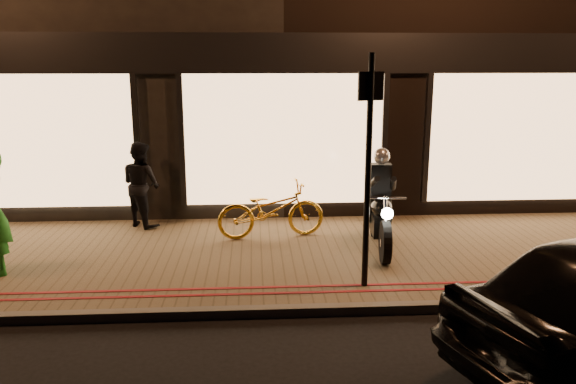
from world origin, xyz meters
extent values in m
plane|color=black|center=(0.00, 0.00, 0.00)|extent=(90.00, 90.00, 0.00)
cube|color=brown|center=(0.00, 2.00, 0.06)|extent=(50.00, 4.00, 0.12)
cube|color=#59544C|center=(0.00, 0.05, 0.06)|extent=(50.00, 0.14, 0.12)
cube|color=maroon|center=(0.00, 0.45, 0.12)|extent=(50.00, 0.06, 0.01)
cube|color=maroon|center=(0.00, 0.65, 0.12)|extent=(50.00, 0.06, 0.01)
cube|color=black|center=(-6.00, 9.00, 4.25)|extent=(12.00, 10.00, 8.50)
cube|color=black|center=(6.00, 9.00, 4.25)|extent=(12.00, 10.00, 8.50)
cube|color=black|center=(0.00, 3.95, 3.15)|extent=(48.00, 0.12, 0.70)
cube|color=#FFC07F|center=(-4.50, 3.94, 1.61)|extent=(3.60, 0.06, 2.38)
cube|color=#FFC07F|center=(0.00, 3.94, 1.61)|extent=(3.60, 0.06, 2.38)
cube|color=#FFC07F|center=(4.50, 3.94, 1.61)|extent=(3.60, 0.06, 2.38)
cylinder|color=black|center=(1.34, 1.45, 0.44)|extent=(0.19, 0.65, 0.64)
cylinder|color=black|center=(1.47, 2.74, 0.44)|extent=(0.19, 0.65, 0.64)
cylinder|color=silver|center=(1.34, 1.45, 0.44)|extent=(0.15, 0.15, 0.14)
cylinder|color=silver|center=(1.47, 2.74, 0.44)|extent=(0.15, 0.15, 0.14)
cube|color=black|center=(1.41, 2.15, 0.52)|extent=(0.33, 0.72, 0.30)
ellipsoid|color=black|center=(1.40, 2.02, 0.82)|extent=(0.37, 0.53, 0.29)
cube|color=black|center=(1.44, 2.45, 0.82)|extent=(0.28, 0.57, 0.09)
cylinder|color=silver|center=(1.35, 1.60, 1.07)|extent=(0.60, 0.09, 0.03)
cylinder|color=silver|center=(1.34, 1.50, 0.74)|extent=(0.08, 0.33, 0.71)
sphere|color=white|center=(1.33, 1.36, 0.90)|extent=(0.19, 0.19, 0.17)
cylinder|color=silver|center=(1.58, 2.58, 0.40)|extent=(0.13, 0.55, 0.07)
cube|color=black|center=(1.43, 2.32, 1.17)|extent=(0.36, 0.25, 0.55)
sphere|color=#AEB1B5|center=(1.42, 2.26, 1.58)|extent=(0.29, 0.29, 0.26)
cylinder|color=black|center=(1.24, 2.01, 1.20)|extent=(0.11, 0.60, 0.34)
cylinder|color=black|center=(1.55, 1.98, 1.20)|extent=(0.23, 0.60, 0.34)
cylinder|color=black|center=(1.28, 2.29, 0.72)|extent=(0.17, 0.29, 0.46)
cylinder|color=black|center=(1.56, 2.26, 0.72)|extent=(0.22, 0.29, 0.46)
cylinder|color=black|center=(0.88, 0.65, 1.62)|extent=(0.10, 0.10, 3.00)
cube|color=black|center=(0.88, 0.65, 2.72)|extent=(0.34, 0.15, 0.35)
imported|color=gold|center=(-0.28, 2.81, 0.59)|extent=(1.87, 0.91, 0.94)
imported|color=black|center=(-2.56, 3.63, 0.88)|extent=(0.94, 0.92, 1.52)
camera|label=1|loc=(-0.56, -6.23, 3.03)|focal=35.00mm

